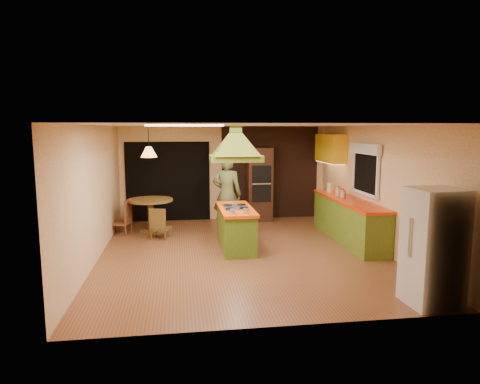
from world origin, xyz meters
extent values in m
plane|color=brown|center=(0.00, 0.00, 0.00)|extent=(6.50, 6.50, 0.00)
plane|color=beige|center=(0.00, 3.25, 1.25)|extent=(5.50, 0.00, 5.50)
plane|color=beige|center=(0.00, -3.25, 1.25)|extent=(5.50, 0.00, 5.50)
plane|color=beige|center=(-2.75, 0.00, 1.25)|extent=(0.00, 6.50, 6.50)
plane|color=beige|center=(2.75, 0.00, 1.25)|extent=(0.00, 6.50, 6.50)
plane|color=silver|center=(0.00, 0.00, 2.50)|extent=(6.50, 6.50, 0.00)
cube|color=#381E14|center=(1.25, 3.23, 1.25)|extent=(2.64, 0.03, 2.50)
cube|color=black|center=(-1.50, 3.23, 1.05)|extent=(2.20, 0.03, 2.10)
cube|color=olive|center=(2.45, 0.60, 0.43)|extent=(0.58, 3.00, 0.86)
cube|color=#E53807|center=(2.45, 0.60, 0.89)|extent=(0.62, 3.05, 0.06)
cube|color=yellow|center=(2.57, 2.20, 1.95)|extent=(0.34, 1.40, 0.70)
cube|color=black|center=(2.72, 0.40, 1.55)|extent=(0.03, 1.16, 0.96)
cube|color=white|center=(2.67, 0.40, 2.02)|extent=(0.10, 1.35, 0.22)
cube|color=white|center=(-1.10, -1.20, 2.48)|extent=(1.20, 0.60, 0.03)
cube|color=#587C1F|center=(-0.07, 0.34, 0.39)|extent=(0.63, 1.61, 0.78)
cube|color=#FB5208|center=(-0.07, 0.34, 0.81)|extent=(0.68, 1.68, 0.06)
cube|color=silver|center=(-0.07, 0.34, 0.85)|extent=(0.49, 0.71, 0.02)
cube|color=olive|center=(-0.07, 0.34, 1.85)|extent=(1.05, 0.76, 0.12)
pyramid|color=olive|center=(-0.07, 0.34, 2.36)|extent=(1.05, 0.76, 0.45)
cube|color=olive|center=(-0.07, 0.34, 2.43)|extent=(0.22, 0.22, 0.14)
imported|color=#494D28|center=(-0.12, 1.52, 0.93)|extent=(0.79, 0.64, 1.86)
cube|color=silver|center=(2.25, -2.87, 0.82)|extent=(0.71, 0.67, 1.64)
cube|color=#452216|center=(0.91, 2.95, 0.97)|extent=(0.66, 0.60, 1.94)
cube|color=black|center=(0.91, 2.65, 1.27)|extent=(0.50, 0.03, 0.45)
cube|color=black|center=(0.91, 2.65, 0.77)|extent=(0.50, 0.03, 0.45)
cylinder|color=brown|center=(-1.89, 2.01, 0.76)|extent=(1.06, 1.06, 0.05)
cylinder|color=brown|center=(-1.89, 2.01, 0.39)|extent=(0.14, 0.14, 0.74)
cylinder|color=brown|center=(-1.89, 2.01, 0.03)|extent=(0.59, 0.59, 0.05)
cone|color=#FF9E3F|center=(-1.89, 2.01, 1.90)|extent=(0.42, 0.42, 0.24)
cylinder|color=#FFF6CD|center=(2.40, 1.67, 1.03)|extent=(0.19, 0.19, 0.22)
cylinder|color=beige|center=(2.40, 1.12, 1.01)|extent=(0.16, 0.16, 0.18)
cylinder|color=beige|center=(2.40, 0.83, 1.00)|extent=(0.14, 0.14, 0.16)
camera|label=1|loc=(-1.19, -8.14, 2.43)|focal=32.00mm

